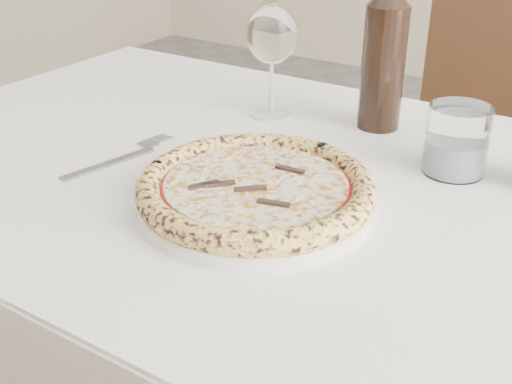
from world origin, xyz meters
TOP-DOWN VIEW (x-y plane):
  - dining_table at (0.21, 0.06)m, footprint 1.37×0.81m
  - chair_far at (0.20, 0.88)m, footprint 0.51×0.51m
  - plate at (0.21, -0.04)m, footprint 0.30×0.30m
  - pizza at (0.21, -0.04)m, footprint 0.30×0.30m
  - fork at (-0.04, -0.03)m, footprint 0.05×0.22m
  - wine_glass at (0.05, 0.25)m, footprint 0.08×0.08m
  - tumbler at (0.39, 0.19)m, footprint 0.09×0.09m
  - wine_bottle at (0.23, 0.30)m, footprint 0.07×0.07m

SIDE VIEW (x-z plane):
  - chair_far at x=0.20m, z-range 0.07..1.00m
  - dining_table at x=0.21m, z-range 0.28..1.04m
  - fork at x=-0.04m, z-range 0.76..0.76m
  - plate at x=0.21m, z-range 0.76..0.77m
  - pizza at x=0.21m, z-range 0.77..0.80m
  - tumbler at x=0.39m, z-range 0.75..0.85m
  - wine_bottle at x=0.23m, z-range 0.74..1.02m
  - wine_glass at x=0.05m, z-range 0.80..0.99m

